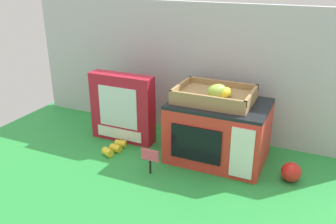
% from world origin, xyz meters
% --- Properties ---
extents(ground_plane, '(1.70, 1.70, 0.00)m').
position_xyz_m(ground_plane, '(0.00, 0.00, 0.00)').
color(ground_plane, green).
rests_on(ground_plane, ground).
extents(display_back_panel, '(1.61, 0.03, 0.59)m').
position_xyz_m(display_back_panel, '(0.00, 0.19, 0.29)').
color(display_back_panel, '#B7BABF').
rests_on(display_back_panel, ground).
extents(toy_microwave, '(0.37, 0.27, 0.24)m').
position_xyz_m(toy_microwave, '(0.19, -0.02, 0.12)').
color(toy_microwave, red).
rests_on(toy_microwave, ground).
extents(food_groups_crate, '(0.29, 0.21, 0.08)m').
position_xyz_m(food_groups_crate, '(0.17, -0.01, 0.26)').
color(food_groups_crate, '#A37F51').
rests_on(food_groups_crate, toy_microwave).
extents(cookie_set_box, '(0.29, 0.08, 0.30)m').
position_xyz_m(cookie_set_box, '(-0.24, -0.02, 0.15)').
color(cookie_set_box, '#B2192D').
rests_on(cookie_set_box, ground).
extents(price_sign, '(0.07, 0.01, 0.10)m').
position_xyz_m(price_sign, '(-0.00, -0.23, 0.07)').
color(price_sign, black).
rests_on(price_sign, ground).
extents(loose_toy_banana, '(0.06, 0.13, 0.03)m').
position_xyz_m(loose_toy_banana, '(-0.21, -0.14, 0.02)').
color(loose_toy_banana, yellow).
rests_on(loose_toy_banana, ground).
extents(loose_toy_apple, '(0.07, 0.07, 0.07)m').
position_xyz_m(loose_toy_apple, '(0.49, -0.07, 0.04)').
color(loose_toy_apple, red).
rests_on(loose_toy_apple, ground).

